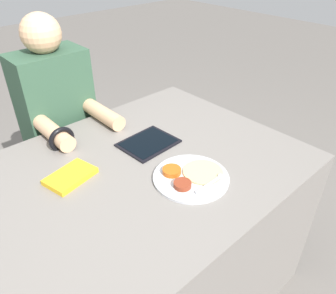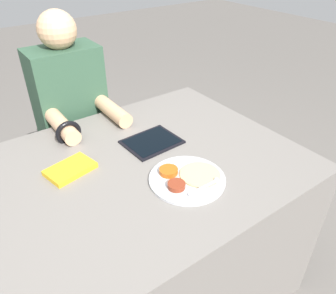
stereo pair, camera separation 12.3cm
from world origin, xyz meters
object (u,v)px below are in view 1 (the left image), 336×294
thali_tray (191,177)px  person_diner (64,144)px  red_notebook (71,177)px  tablet_device (148,143)px

thali_tray → person_diner: bearing=98.3°
red_notebook → person_diner: (0.20, 0.50, -0.18)m
thali_tray → tablet_device: thali_tray is taller
thali_tray → person_diner: person_diner is taller
red_notebook → tablet_device: red_notebook is taller
thali_tray → red_notebook: thali_tray is taller
tablet_device → person_diner: size_ratio=0.19×
tablet_device → thali_tray: bearing=-96.9°
thali_tray → tablet_device: size_ratio=1.18×
thali_tray → red_notebook: 0.43m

